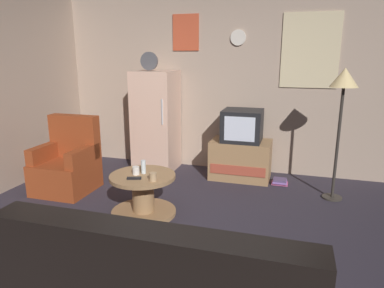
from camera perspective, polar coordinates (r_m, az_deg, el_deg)
The scene contains 13 objects.
ground_plane at distance 3.45m, azimuth -3.66°, elevation -15.86°, with size 12.00×12.00×0.00m, color #2D2833.
wall_with_art at distance 5.36m, azimuth 5.40°, elevation 9.68°, with size 5.20×0.12×2.60m.
fridge at distance 5.37m, azimuth -5.84°, elevation 3.74°, with size 0.60×0.62×1.77m.
tv_stand at distance 5.08m, azimuth 7.87°, elevation -2.50°, with size 0.84×0.53×0.55m.
crt_tv at distance 4.96m, azimuth 8.16°, elevation 2.98°, with size 0.54×0.51×0.44m.
standing_lamp at distance 4.44m, azimuth 23.35°, elevation 8.32°, with size 0.32×0.32×1.59m.
coffee_table at distance 3.96m, azimuth -7.92°, elevation -8.11°, with size 0.72×0.72×0.46m.
wine_glass at distance 3.90m, azimuth -7.87°, elevation -3.69°, with size 0.05×0.05×0.15m, color silver.
mug_ceramic_white at distance 3.89m, azimuth -9.07°, elevation -4.27°, with size 0.08×0.08×0.09m, color silver.
mug_ceramic_tan at distance 3.67m, azimuth -6.34°, elevation -5.30°, with size 0.08×0.08×0.09m, color tan.
remote_control at distance 3.76m, azimuth -9.36°, elevation -5.49°, with size 0.15×0.04×0.02m, color black.
armchair at distance 4.86m, azimuth -19.52°, elevation -3.21°, with size 0.68×0.68×0.96m.
book_stack at distance 5.00m, azimuth 14.04°, elevation -5.94°, with size 0.22×0.18×0.08m.
Camera 1 is at (1.05, -2.79, 1.73)m, focal length 32.90 mm.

